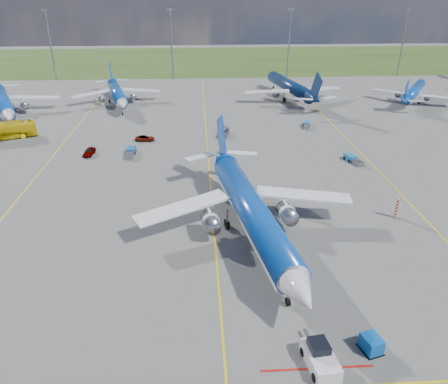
{
  "coord_description": "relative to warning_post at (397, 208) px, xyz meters",
  "views": [
    {
      "loc": [
        -1.79,
        -44.95,
        30.28
      ],
      "look_at": [
        1.56,
        9.57,
        4.0
      ],
      "focal_mm": 35.0,
      "sensor_mm": 36.0,
      "label": 1
    }
  ],
  "objects": [
    {
      "name": "bg_jet_n",
      "position": [
        -1.44,
        70.63,
        -1.5
      ],
      "size": [
        36.64,
        44.11,
        10.28
      ],
      "primitive_type": null,
      "rotation": [
        0.0,
        0.0,
        3.33
      ],
      "color": "#081E45",
      "rests_on": "ground"
    },
    {
      "name": "bg_jet_nw",
      "position": [
        -76.0,
        57.15,
        -1.5
      ],
      "size": [
        43.56,
        48.0,
        10.22
      ],
      "primitive_type": null,
      "rotation": [
        0.0,
        0.0,
        0.44
      ],
      "color": "#0B40A1",
      "rests_on": "ground"
    },
    {
      "name": "grass_strip",
      "position": [
        -26.0,
        142.0,
        -1.5
      ],
      "size": [
        400.0,
        80.0,
        0.01
      ],
      "primitive_type": "cube",
      "color": "#2D4719",
      "rests_on": "ground"
    },
    {
      "name": "service_car_a",
      "position": [
        -49.02,
        28.06,
        -0.81
      ],
      "size": [
        2.12,
        4.23,
        1.38
      ],
      "primitive_type": "imported",
      "rotation": [
        0.0,
        0.0,
        -0.12
      ],
      "color": "#999999",
      "rests_on": "ground"
    },
    {
      "name": "baggage_tug_c",
      "position": [
        -41.0,
        27.65,
        -0.95
      ],
      "size": [
        1.57,
        5.26,
        1.17
      ],
      "rotation": [
        0.0,
        0.0,
        0.03
      ],
      "color": "#165387",
      "rests_on": "ground"
    },
    {
      "name": "service_car_c",
      "position": [
        -22.26,
        38.23,
        -0.76
      ],
      "size": [
        3.19,
        5.42,
        1.47
      ],
      "primitive_type": "imported",
      "rotation": [
        0.0,
        0.0,
        -0.23
      ],
      "color": "#999999",
      "rests_on": "ground"
    },
    {
      "name": "bg_jet_ne",
      "position": [
        32.8,
        65.66,
        -1.5
      ],
      "size": [
        37.38,
        39.35,
        8.21
      ],
      "primitive_type": null,
      "rotation": [
        0.0,
        0.0,
        2.54
      ],
      "color": "#0B40A1",
      "rests_on": "ground"
    },
    {
      "name": "taxiway_lines",
      "position": [
        -25.83,
        19.7,
        -1.49
      ],
      "size": [
        60.25,
        160.0,
        0.02
      ],
      "color": "gold",
      "rests_on": "ground"
    },
    {
      "name": "service_car_b",
      "position": [
        -39.1,
        35.86,
        -0.94
      ],
      "size": [
        4.15,
        2.08,
        1.13
      ],
      "primitive_type": "imported",
      "rotation": [
        0.0,
        0.0,
        1.52
      ],
      "color": "#999999",
      "rests_on": "ground"
    },
    {
      "name": "baggage_tug_e",
      "position": [
        -2.71,
        43.47,
        -1.02
      ],
      "size": [
        2.22,
        4.71,
        1.02
      ],
      "rotation": [
        0.0,
        0.0,
        -0.23
      ],
      "color": "#1C62AA",
      "rests_on": "ground"
    },
    {
      "name": "pushback_tug",
      "position": [
        -17.73,
        -25.56,
        -0.67
      ],
      "size": [
        2.8,
        6.19,
        2.06
      ],
      "rotation": [
        0.0,
        0.0,
        0.13
      ],
      "color": "silver",
      "rests_on": "ground"
    },
    {
      "name": "floodlight_masts",
      "position": [
        -16.0,
        102.0,
        11.06
      ],
      "size": [
        202.2,
        0.5,
        22.7
      ],
      "color": "slate",
      "rests_on": "ground"
    },
    {
      "name": "baggage_tug_w",
      "position": [
        0.89,
        21.34,
        -0.99
      ],
      "size": [
        2.61,
        5.03,
        1.09
      ],
      "rotation": [
        0.0,
        0.0,
        0.29
      ],
      "color": "#1A67A1",
      "rests_on": "ground"
    },
    {
      "name": "main_airliner",
      "position": [
        -21.2,
        -3.76,
        -1.5
      ],
      "size": [
        38.41,
        46.75,
        11.06
      ],
      "primitive_type": null,
      "rotation": [
        0.0,
        0.0,
        0.16
      ],
      "color": "#0B40A1",
      "rests_on": "ground"
    },
    {
      "name": "ground",
      "position": [
        -26.0,
        -8.0,
        -1.5
      ],
      "size": [
        400.0,
        400.0,
        0.0
      ],
      "primitive_type": "plane",
      "color": "#5A5A57",
      "rests_on": "ground"
    },
    {
      "name": "apron_bus",
      "position": [
        -68.99,
        39.07,
        0.28
      ],
      "size": [
        12.98,
        7.38,
        3.56
      ],
      "primitive_type": "imported",
      "rotation": [
        0.0,
        0.0,
        1.94
      ],
      "color": "gold",
      "rests_on": "ground"
    },
    {
      "name": "bg_jet_nnw",
      "position": [
        -49.62,
        67.28,
        -1.5
      ],
      "size": [
        33.88,
        39.72,
        8.97
      ],
      "primitive_type": null,
      "rotation": [
        0.0,
        0.0,
        0.25
      ],
      "color": "#0B40A1",
      "rests_on": "ground"
    },
    {
      "name": "warning_post",
      "position": [
        0.0,
        0.0,
        0.0
      ],
      "size": [
        0.5,
        0.5,
        3.0
      ],
      "primitive_type": "cylinder",
      "color": "red",
      "rests_on": "ground"
    },
    {
      "name": "uld_container",
      "position": [
        -12.65,
        -24.21,
        -0.75
      ],
      "size": [
        1.95,
        2.21,
        1.5
      ],
      "primitive_type": "cube",
      "rotation": [
        0.0,
        0.0,
        0.27
      ],
      "color": "#0B4D9E",
      "rests_on": "ground"
    }
  ]
}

